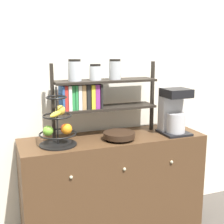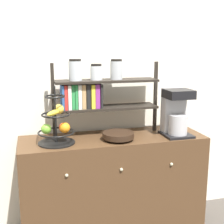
% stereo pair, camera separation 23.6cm
% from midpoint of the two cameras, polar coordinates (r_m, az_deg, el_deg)
% --- Properties ---
extents(wall_back, '(7.00, 0.05, 2.60)m').
position_cam_midpoint_polar(wall_back, '(2.58, -4.64, 7.70)').
color(wall_back, silver).
rests_on(wall_back, ground_plane).
extents(sideboard, '(1.42, 0.46, 0.80)m').
position_cam_midpoint_polar(sideboard, '(2.56, -2.54, -13.25)').
color(sideboard, '#4C331E').
rests_on(sideboard, ground_plane).
extents(coffee_maker, '(0.21, 0.23, 0.37)m').
position_cam_midpoint_polar(coffee_maker, '(2.51, 8.53, 0.13)').
color(coffee_maker, black).
rests_on(coffee_maker, sideboard).
extents(fruit_stand, '(0.27, 0.27, 0.42)m').
position_cam_midpoint_polar(fruit_stand, '(2.24, -12.75, -2.70)').
color(fruit_stand, black).
rests_on(fruit_stand, sideboard).
extents(wooden_bowl, '(0.24, 0.24, 0.06)m').
position_cam_midpoint_polar(wooden_bowl, '(2.34, -1.58, -4.32)').
color(wooden_bowl, black).
rests_on(wooden_bowl, sideboard).
extents(shelf_hutch, '(0.85, 0.20, 0.60)m').
position_cam_midpoint_polar(shelf_hutch, '(2.39, -6.34, 3.99)').
color(shelf_hutch, black).
rests_on(shelf_hutch, sideboard).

